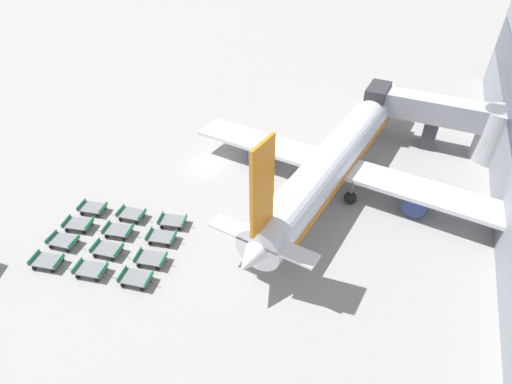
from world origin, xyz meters
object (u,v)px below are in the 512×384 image
object	(u,v)px
baggage_dolly_row_mid_b_col_a	(78,224)
airplane	(337,156)
baggage_dolly_row_near_col_a	(47,261)
baggage_dolly_row_mid_a_col_c	(151,259)
baggage_dolly_row_far_col_c	(173,221)
baggage_dolly_row_mid_b_col_b	(118,231)
baggage_dolly_row_mid_a_col_b	(107,250)
baggage_dolly_row_mid_a_col_a	(63,241)
baggage_dolly_row_near_col_b	(91,270)
baggage_dolly_row_far_col_a	(93,208)
baggage_dolly_row_mid_b_col_c	(162,237)
baggage_dolly_row_far_col_b	(131,214)
baggage_dolly_row_near_col_c	(136,278)

from	to	relation	value
baggage_dolly_row_mid_b_col_a	airplane	bearing A→B (deg)	40.26
baggage_dolly_row_near_col_a	baggage_dolly_row_mid_a_col_c	xyz separation A→B (m)	(7.91, 3.70, 0.00)
airplane	baggage_dolly_row_mid_a_col_c	world-z (taller)	airplane
airplane	baggage_dolly_row_far_col_c	size ratio (longest dim) A/B	11.78
baggage_dolly_row_near_col_a	baggage_dolly_row_mid_b_col_b	bearing A→B (deg)	60.66
baggage_dolly_row_mid_a_col_b	baggage_dolly_row_mid_a_col_a	bearing A→B (deg)	-170.79
baggage_dolly_row_mid_a_col_b	baggage_dolly_row_near_col_b	bearing A→B (deg)	-83.12
baggage_dolly_row_mid_a_col_b	baggage_dolly_row_far_col_a	world-z (taller)	same
baggage_dolly_row_mid_b_col_b	baggage_dolly_row_near_col_b	bearing A→B (deg)	-78.17
baggage_dolly_row_mid_b_col_a	baggage_dolly_row_mid_b_col_c	bearing A→B (deg)	11.17
baggage_dolly_row_mid_b_col_b	baggage_dolly_row_far_col_c	xyz separation A→B (m)	(3.89, 3.12, 0.00)
baggage_dolly_row_near_col_a	baggage_dolly_row_mid_a_col_c	bearing A→B (deg)	25.06
baggage_dolly_row_near_col_a	baggage_dolly_row_mid_a_col_a	size ratio (longest dim) A/B	1.01
baggage_dolly_row_mid_a_col_a	baggage_dolly_row_mid_b_col_b	bearing A→B (deg)	40.11
baggage_dolly_row_mid_a_col_c	baggage_dolly_row_mid_b_col_b	xyz separation A→B (m)	(-4.85, 1.75, 0.00)
baggage_dolly_row_mid_b_col_c	baggage_dolly_row_near_col_a	bearing A→B (deg)	-138.94
baggage_dolly_row_mid_b_col_c	baggage_dolly_row_far_col_b	size ratio (longest dim) A/B	1.01
baggage_dolly_row_mid_a_col_a	baggage_dolly_row_mid_a_col_c	distance (m)	8.57
airplane	baggage_dolly_row_mid_a_col_b	world-z (taller)	airplane
baggage_dolly_row_mid_b_col_a	baggage_dolly_row_mid_b_col_c	world-z (taller)	same
baggage_dolly_row_far_col_c	airplane	bearing A→B (deg)	47.08
airplane	baggage_dolly_row_near_col_c	world-z (taller)	airplane
baggage_dolly_row_near_col_a	baggage_dolly_row_mid_b_col_c	size ratio (longest dim) A/B	1.00
baggage_dolly_row_mid_a_col_b	airplane	bearing A→B (deg)	50.36
baggage_dolly_row_mid_a_col_c	baggage_dolly_row_mid_a_col_b	bearing A→B (deg)	-171.76
baggage_dolly_row_mid_a_col_b	baggage_dolly_row_mid_a_col_c	bearing A→B (deg)	8.24
baggage_dolly_row_far_col_a	baggage_dolly_row_far_col_b	bearing A→B (deg)	10.17
baggage_dolly_row_near_col_c	baggage_dolly_row_far_col_a	size ratio (longest dim) A/B	1.00
baggage_dolly_row_mid_b_col_a	baggage_dolly_row_far_col_c	size ratio (longest dim) A/B	1.00
baggage_dolly_row_mid_a_col_b	baggage_dolly_row_mid_b_col_c	world-z (taller)	same
baggage_dolly_row_mid_b_col_b	baggage_dolly_row_far_col_b	distance (m)	2.41
baggage_dolly_row_far_col_a	baggage_dolly_row_far_col_c	bearing A→B (deg)	9.99
baggage_dolly_row_far_col_b	baggage_dolly_row_mid_a_col_b	bearing A→B (deg)	-77.93
baggage_dolly_row_mid_b_col_c	airplane	bearing A→B (deg)	52.19
baggage_dolly_row_near_col_c	baggage_dolly_row_mid_a_col_a	size ratio (longest dim) A/B	1.00
airplane	baggage_dolly_row_mid_b_col_c	xyz separation A→B (m)	(-12.00, -15.47, -2.74)
baggage_dolly_row_mid_b_col_b	baggage_dolly_row_far_col_a	bearing A→B (deg)	159.44
baggage_dolly_row_mid_b_col_c	baggage_dolly_row_mid_b_col_b	bearing A→B (deg)	-168.43
baggage_dolly_row_far_col_b	baggage_dolly_row_near_col_b	bearing A→B (deg)	-79.66
baggage_dolly_row_mid_a_col_b	baggage_dolly_row_far_col_c	size ratio (longest dim) A/B	0.99
baggage_dolly_row_near_col_c	baggage_dolly_row_far_col_a	world-z (taller)	same
baggage_dolly_row_near_col_c	baggage_dolly_row_mid_a_col_b	world-z (taller)	same
baggage_dolly_row_mid_a_col_c	baggage_dolly_row_far_col_b	distance (m)	6.61
baggage_dolly_row_near_col_b	baggage_dolly_row_far_col_b	xyz separation A→B (m)	(-1.30, 7.14, 0.00)
baggage_dolly_row_far_col_c	baggage_dolly_row_mid_b_col_b	bearing A→B (deg)	-141.30
baggage_dolly_row_mid_a_col_b	baggage_dolly_row_far_col_a	size ratio (longest dim) A/B	1.00
baggage_dolly_row_mid_b_col_a	baggage_dolly_row_mid_b_col_c	size ratio (longest dim) A/B	1.00
baggage_dolly_row_far_col_b	baggage_dolly_row_far_col_c	size ratio (longest dim) A/B	0.99
baggage_dolly_row_near_col_a	baggage_dolly_row_far_col_a	bearing A→B (deg)	100.74
baggage_dolly_row_near_col_a	baggage_dolly_row_far_col_a	world-z (taller)	same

